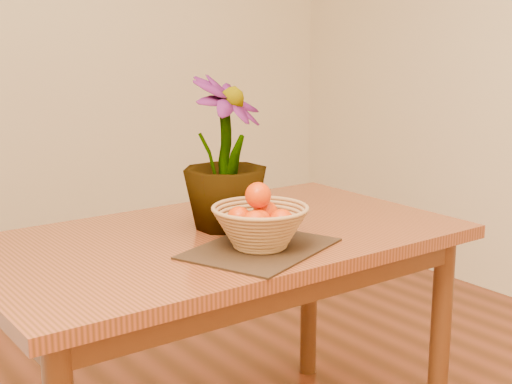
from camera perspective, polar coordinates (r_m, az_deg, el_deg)
table at (r=2.10m, az=-2.87°, el=-5.64°), size 1.40×0.80×0.75m
placemat at (r=1.92m, az=0.33°, el=-4.54°), size 0.47×0.42×0.01m
wicker_basket at (r=1.91m, az=0.34°, el=-2.95°), size 0.26×0.26×0.11m
orange_pile at (r=1.90m, az=0.30°, el=-1.82°), size 0.16×0.16×0.13m
potted_plant at (r=2.09m, az=-2.47°, el=3.09°), size 0.35×0.35×0.45m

